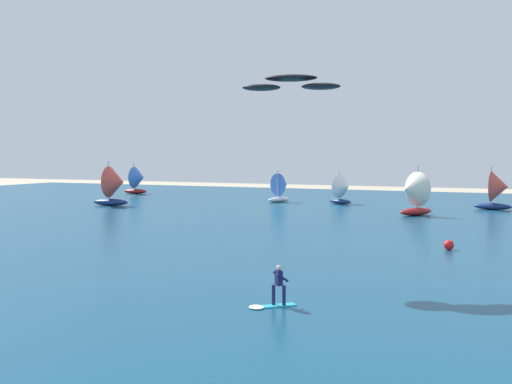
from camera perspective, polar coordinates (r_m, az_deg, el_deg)
name	(u,v)px	position (r m, az deg, el deg)	size (l,w,h in m)	color
ocean	(379,221)	(55.92, 11.74, -2.74)	(160.00, 90.00, 0.10)	navy
kitesurfer	(274,292)	(24.16, 1.77, -9.54)	(1.83, 1.73, 1.67)	#26B2CC
kite	(291,83)	(30.48, 3.37, 10.36)	(5.22, 2.70, 0.76)	black
sailboat_center_horizon	(412,193)	(60.65, 14.73, -0.11)	(4.12, 4.41, 4.90)	maroon
sailboat_anchored_offshore	(343,189)	(72.85, 8.37, 0.26)	(3.54, 3.17, 3.97)	navy
sailboat_far_right	(282,187)	(75.68, 2.48, 0.47)	(3.29, 3.69, 4.13)	silver
sailboat_near_shore	(498,190)	(69.85, 22.23, 0.17)	(4.16, 3.58, 4.76)	navy
sailboat_far_left	(138,180)	(92.88, -11.23, 1.15)	(3.99, 3.38, 4.66)	maroon
sailboat_mid_right	(115,185)	(71.90, -13.36, 0.62)	(4.60, 3.97, 5.25)	navy
marker_buoy	(449,245)	(39.89, 18.02, -4.87)	(0.64, 0.64, 0.64)	red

